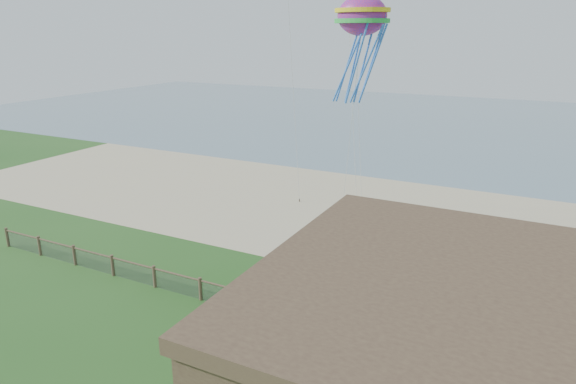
% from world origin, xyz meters
% --- Properties ---
extents(sand_beach, '(72.00, 20.00, 0.02)m').
position_xyz_m(sand_beach, '(0.00, 22.00, 0.00)').
color(sand_beach, '#C6B88F').
rests_on(sand_beach, ground).
extents(ocean, '(160.00, 68.00, 0.02)m').
position_xyz_m(ocean, '(0.00, 66.00, 0.00)').
color(ocean, slate).
rests_on(ocean, ground).
extents(chainlink_fence, '(36.20, 0.20, 1.25)m').
position_xyz_m(chainlink_fence, '(0.00, 6.00, 0.55)').
color(chainlink_fence, '#493729').
rests_on(chainlink_fence, ground).
extents(picnic_table, '(2.32, 2.03, 0.82)m').
position_xyz_m(picnic_table, '(1.51, 2.92, 0.41)').
color(picnic_table, '#50392E').
rests_on(picnic_table, ground).
extents(octopus_kite, '(3.29, 2.42, 6.50)m').
position_xyz_m(octopus_kite, '(1.65, 15.61, 12.24)').
color(octopus_kite, '#FF282B').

